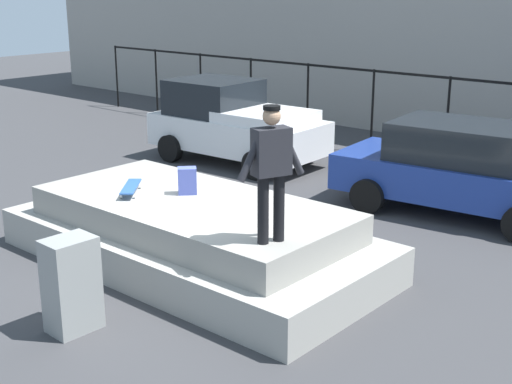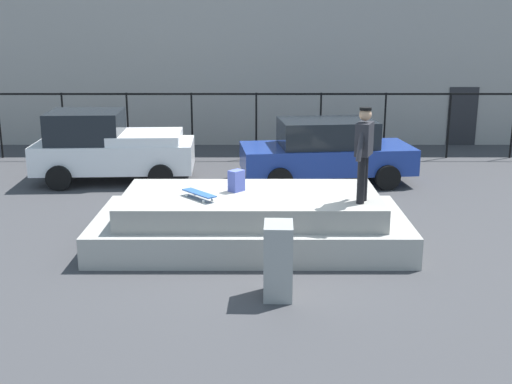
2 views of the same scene
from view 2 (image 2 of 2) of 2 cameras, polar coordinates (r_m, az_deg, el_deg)
ground_plane at (r=12.14m, az=0.13°, el=-4.89°), size 60.00×60.00×0.00m
concrete_ledge at (r=12.16m, az=-0.39°, el=-2.61°), size 5.89×2.83×1.00m
skateboarder at (r=11.38m, az=9.74°, el=3.93°), size 0.42×0.88×1.70m
skateboard at (r=11.67m, az=-5.02°, el=-0.13°), size 0.69×0.75×0.12m
backpack at (r=12.14m, az=-1.67°, el=1.02°), size 0.34×0.34×0.41m
car_white_pickup_near at (r=17.37m, az=-12.88°, el=4.00°), size 4.22×2.26×1.88m
car_blue_sedan_mid at (r=16.91m, az=6.43°, el=3.71°), size 4.64×2.51×1.67m
utility_box at (r=9.80m, az=2.09°, el=-6.16°), size 0.46×0.62×1.18m
fence_row at (r=19.83m, az=0.12°, el=7.02°), size 24.06×0.06×2.04m
warehouse_building at (r=25.89m, az=0.11°, el=13.29°), size 36.27×8.50×6.73m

